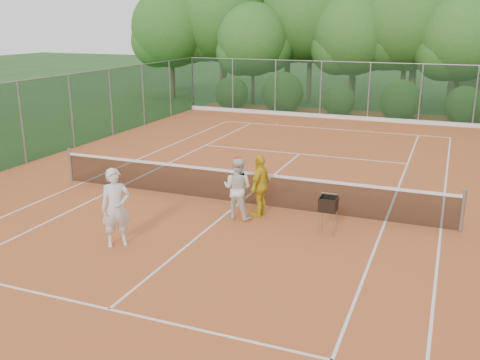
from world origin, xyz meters
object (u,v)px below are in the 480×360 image
at_px(player_center_grp, 238,188).
at_px(player_yellow, 260,186).
at_px(player_white, 116,208).
at_px(ball_hopper, 328,205).

xyz_separation_m(player_center_grp, player_yellow, (0.49, 0.37, 0.01)).
distance_m(player_white, player_center_grp, 3.33).
xyz_separation_m(player_white, player_yellow, (2.42, 3.08, -0.08)).
relative_size(player_white, player_yellow, 1.09).
height_order(player_white, player_yellow, player_white).
bearing_deg(ball_hopper, player_yellow, -178.24).
bearing_deg(player_white, player_yellow, 10.98).
bearing_deg(player_center_grp, ball_hopper, -3.58).
relative_size(player_white, player_center_grp, 1.10).
height_order(player_center_grp, ball_hopper, player_center_grp).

